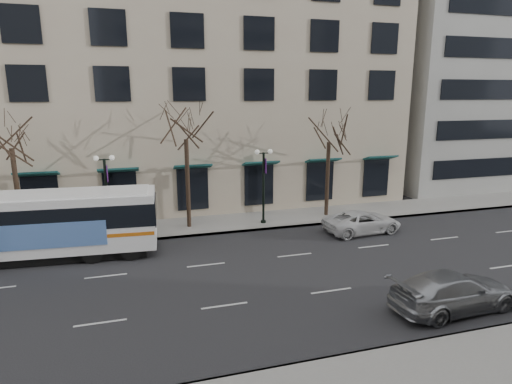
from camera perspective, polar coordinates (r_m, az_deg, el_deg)
name	(u,v)px	position (r m, az deg, el deg)	size (l,w,h in m)	color
ground	(214,283)	(20.92, -5.59, -12.01)	(160.00, 160.00, 0.00)	black
sidewalk_far	(260,220)	(30.19, 0.53, -3.80)	(80.00, 4.00, 0.15)	gray
building_hotel	(142,55)	(39.79, -14.95, 17.22)	(40.00, 20.00, 24.00)	tan
building_office	(474,8)	(53.83, 27.02, 21.02)	(25.00, 20.00, 35.00)	#999993
tree_far_left	(9,131)	(28.31, -30.02, 7.00)	(3.60, 3.60, 8.34)	black
tree_far_mid	(186,124)	(27.72, -9.38, 8.90)	(3.60, 3.60, 8.55)	black
tree_far_right	(329,128)	(30.63, 9.76, 8.37)	(3.60, 3.60, 8.06)	black
lamp_post_left	(107,192)	(27.54, -19.26, -0.04)	(1.22, 0.45, 5.21)	black
lamp_post_right	(264,183)	(28.74, 1.02, 1.24)	(1.22, 0.45, 5.21)	black
city_bus	(30,224)	(25.97, -27.90, -3.81)	(13.57, 3.89, 3.63)	white
silver_car	(453,291)	(20.00, 24.81, -11.91)	(2.26, 5.57, 1.62)	#9A9CA1
white_pickup	(362,222)	(28.55, 13.99, -3.87)	(2.35, 5.09, 1.41)	silver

